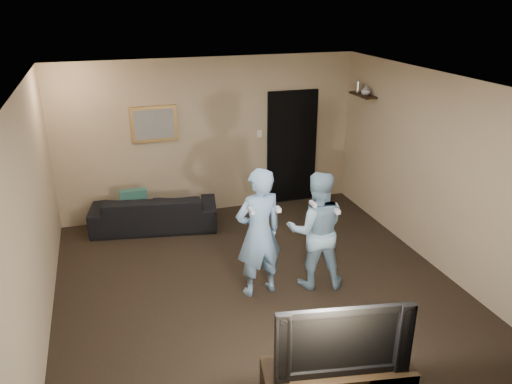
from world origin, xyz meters
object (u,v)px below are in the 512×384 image
object	(u,v)px
television	(340,334)
wii_player_right	(316,230)
sofa	(154,211)
wii_player_left	(259,233)

from	to	relation	value
television	wii_player_right	bearing A→B (deg)	81.66
sofa	wii_player_left	xyz separation A→B (m)	(1.02, -2.28, 0.54)
television	wii_player_right	world-z (taller)	wii_player_right
television	wii_player_left	bearing A→B (deg)	102.21
television	sofa	bearing A→B (deg)	114.35
television	wii_player_left	size ratio (longest dim) A/B	0.71
television	wii_player_right	distance (m)	2.11
sofa	television	size ratio (longest dim) A/B	1.67
sofa	wii_player_left	world-z (taller)	wii_player_left
sofa	television	world-z (taller)	television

